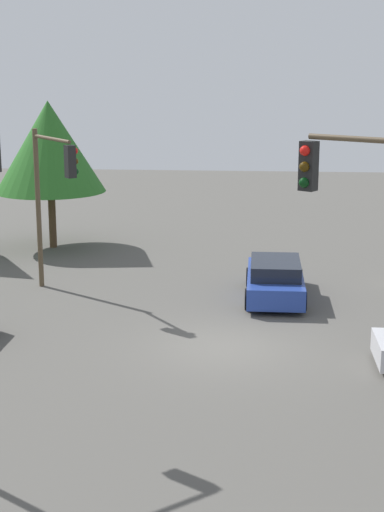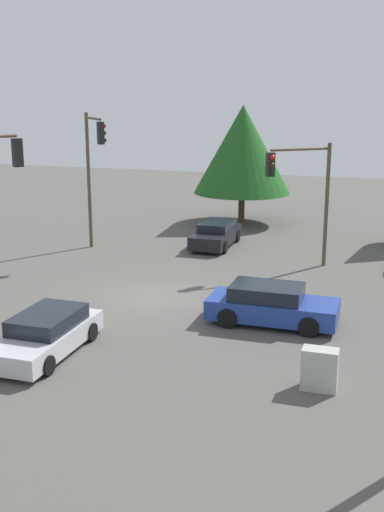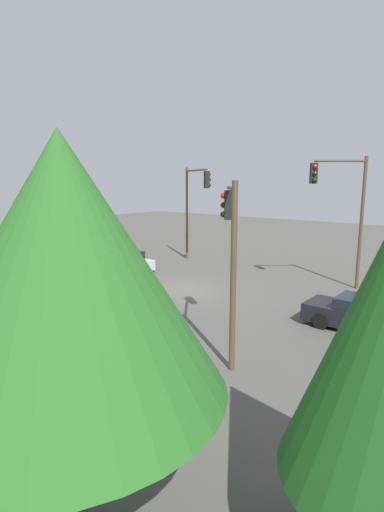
% 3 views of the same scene
% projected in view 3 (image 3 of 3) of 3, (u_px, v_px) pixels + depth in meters
% --- Properties ---
extents(ground_plane, '(80.00, 80.00, 0.00)m').
position_uv_depth(ground_plane, '(183.00, 290.00, 21.16)').
color(ground_plane, '#54514C').
extents(sedan_blue, '(4.54, 2.03, 1.41)m').
position_uv_depth(sedan_blue, '(86.00, 293.00, 18.14)').
color(sedan_blue, '#233D93').
rests_on(sedan_blue, ground_plane).
extents(sedan_silver, '(1.99, 4.53, 1.29)m').
position_uv_depth(sedan_silver, '(121.00, 261.00, 25.86)').
color(sedan_silver, silver).
rests_on(sedan_silver, ground_plane).
extents(sedan_white, '(1.96, 4.12, 1.32)m').
position_uv_depth(sedan_white, '(70.00, 247.00, 31.12)').
color(sedan_white, silver).
rests_on(sedan_white, ground_plane).
extents(sedan_dark, '(1.88, 4.40, 1.30)m').
position_uv_depth(sedan_dark, '(365.00, 315.00, 15.35)').
color(sedan_dark, black).
rests_on(sedan_dark, ground_plane).
extents(traffic_signal_main, '(2.08, 2.34, 6.97)m').
position_uv_depth(traffic_signal_main, '(344.00, 201.00, 20.68)').
color(traffic_signal_main, brown).
rests_on(traffic_signal_main, ground_plane).
extents(traffic_signal_cross, '(2.68, 3.90, 6.66)m').
position_uv_depth(traffic_signal_cross, '(194.00, 197.00, 27.45)').
color(traffic_signal_cross, brown).
rests_on(traffic_signal_cross, ground_plane).
extents(traffic_signal_aux, '(2.66, 2.14, 5.75)m').
position_uv_depth(traffic_signal_aux, '(230.00, 238.00, 12.83)').
color(traffic_signal_aux, brown).
rests_on(traffic_signal_aux, ground_plane).
extents(tree_behind, '(4.83, 4.83, 6.47)m').
position_uv_depth(tree_behind, '(65.00, 268.00, 5.83)').
color(tree_behind, '#4C3823').
rests_on(tree_behind, ground_plane).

